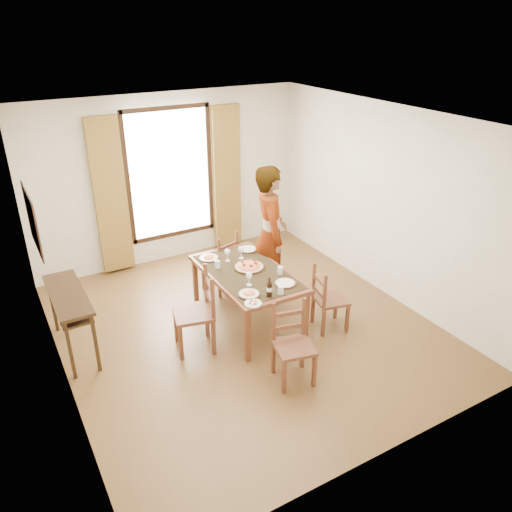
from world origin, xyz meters
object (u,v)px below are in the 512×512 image
dining_table (247,276)px  console_table (69,302)px  pasta_platter (249,265)px  man (270,235)px

dining_table → console_table: bearing=167.1°
dining_table → pasta_platter: (0.07, 0.07, 0.12)m
console_table → dining_table: 2.19m
console_table → pasta_platter: (2.20, -0.42, 0.12)m
dining_table → man: bearing=34.6°
dining_table → man: (0.60, 0.41, 0.29)m
console_table → man: size_ratio=0.61×
console_table → dining_table: size_ratio=0.73×
console_table → man: bearing=-1.6°
dining_table → man: 0.79m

